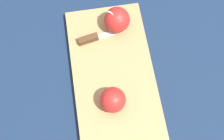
# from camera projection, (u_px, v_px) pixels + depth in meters

# --- Properties ---
(ground_plane) EXTENTS (4.00, 4.00, 0.00)m
(ground_plane) POSITION_uv_depth(u_px,v_px,m) (112.00, 76.00, 0.89)
(ground_plane) COLOR #14233D
(cutting_board) EXTENTS (0.47, 0.29, 0.02)m
(cutting_board) POSITION_uv_depth(u_px,v_px,m) (112.00, 74.00, 0.88)
(cutting_board) COLOR #A37A4C
(cutting_board) RESTS_ON ground_plane
(apple_half_left) EXTENTS (0.07, 0.07, 0.07)m
(apple_half_left) POSITION_uv_depth(u_px,v_px,m) (113.00, 100.00, 0.80)
(apple_half_left) COLOR red
(apple_half_left) RESTS_ON cutting_board
(apple_half_right) EXTENTS (0.07, 0.07, 0.07)m
(apple_half_right) POSITION_uv_depth(u_px,v_px,m) (116.00, 20.00, 0.89)
(apple_half_right) COLOR red
(apple_half_right) RESTS_ON cutting_board
(knife) EXTENTS (0.07, 0.14, 0.02)m
(knife) POSITION_uv_depth(u_px,v_px,m) (91.00, 38.00, 0.90)
(knife) COLOR silver
(knife) RESTS_ON cutting_board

